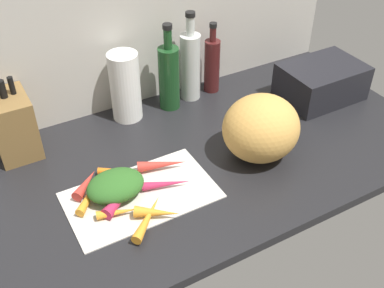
{
  "coord_description": "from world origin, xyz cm",
  "views": [
    {
      "loc": [
        -49.71,
        -99.44,
        93.04
      ],
      "look_at": [
        0.46,
        -10.16,
        13.29
      ],
      "focal_mm": 43.76,
      "sensor_mm": 36.0,
      "label": 1
    }
  ],
  "objects": [
    {
      "name": "carrot_0",
      "position": [
        -5.44,
        -2.32,
        2.48
      ],
      "size": [
        14.92,
        7.96,
        3.36
      ],
      "primitive_type": "cone",
      "rotation": [
        0.0,
        1.57,
        -0.33
      ],
      "color": "red",
      "rests_on": "cutting_board"
    },
    {
      "name": "carrot_2",
      "position": [
        -28.03,
        0.82,
        2.42
      ],
      "size": [
        10.47,
        10.44,
        3.23
      ],
      "primitive_type": "cone",
      "rotation": [
        0.0,
        1.57,
        0.78
      ],
      "color": "red",
      "rests_on": "cutting_board"
    },
    {
      "name": "bottle_2",
      "position": [
        31.79,
        30.59,
        10.76
      ],
      "size": [
        5.75,
        5.75,
        26.8
      ],
      "color": "#471919",
      "rests_on": "ground_plane"
    },
    {
      "name": "carrot_4",
      "position": [
        -16.58,
        1.32,
        1.86
      ],
      "size": [
        13.86,
        9.03,
        2.12
      ],
      "primitive_type": "cone",
      "rotation": [
        0.0,
        1.57,
        -0.51
      ],
      "color": "orange",
      "rests_on": "cutting_board"
    },
    {
      "name": "wall_back",
      "position": [
        0.0,
        38.5,
        30.0
      ],
      "size": [
        170.0,
        3.0,
        60.0
      ],
      "primitive_type": "cube",
      "color": "#BCB7AD",
      "rests_on": "ground_plane"
    },
    {
      "name": "carrot_8",
      "position": [
        -27.87,
        -3.1,
        2.12
      ],
      "size": [
        12.93,
        13.98,
        2.63
      ],
      "primitive_type": "cone",
      "rotation": [
        0.0,
        1.57,
        0.84
      ],
      "color": "orange",
      "rests_on": "cutting_board"
    },
    {
      "name": "carrot_1",
      "position": [
        -18.11,
        -19.56,
        2.25
      ],
      "size": [
        13.92,
        13.45,
        2.89
      ],
      "primitive_type": "cone",
      "rotation": [
        0.0,
        1.57,
        0.76
      ],
      "color": "orange",
      "rests_on": "cutting_board"
    },
    {
      "name": "dish_rack",
      "position": [
        63.95,
        6.7,
        6.43
      ],
      "size": [
        28.94,
        20.6,
        12.87
      ],
      "primitive_type": "cube",
      "color": "black",
      "rests_on": "ground_plane"
    },
    {
      "name": "winter_squash",
      "position": [
        24.32,
        -10.17,
        10.27
      ],
      "size": [
        23.9,
        22.53,
        20.54
      ],
      "primitive_type": "ellipsoid",
      "color": "gold",
      "rests_on": "ground_plane"
    },
    {
      "name": "carrot_5",
      "position": [
        -7.92,
        -10.15,
        2.06
      ],
      "size": [
        14.08,
        7.08,
        2.52
      ],
      "primitive_type": "cone",
      "rotation": [
        0.0,
        1.57,
        -0.34
      ],
      "color": "#B2264C",
      "rests_on": "cutting_board"
    },
    {
      "name": "bottle_1",
      "position": [
        22.48,
        30.23,
        13.18
      ],
      "size": [
        7.28,
        7.28,
        32.77
      ],
      "color": "silver",
      "rests_on": "ground_plane"
    },
    {
      "name": "cutting_board",
      "position": [
        -15.48,
        -9.06,
        0.4
      ],
      "size": [
        41.9,
        24.71,
        0.8
      ],
      "primitive_type": "cube",
      "color": "beige",
      "rests_on": "ground_plane"
    },
    {
      "name": "ground_plane",
      "position": [
        0.0,
        0.0,
        -1.5
      ],
      "size": [
        170.0,
        80.0,
        3.0
      ],
      "primitive_type": "cube",
      "color": "black"
    },
    {
      "name": "bottle_0",
      "position": [
        12.9,
        28.24,
        12.25
      ],
      "size": [
        7.34,
        7.34,
        31.29
      ],
      "color": "#19421E",
      "rests_on": "ground_plane"
    },
    {
      "name": "carrot_greens_pile",
      "position": [
        -21.62,
        -6.06,
        4.26
      ],
      "size": [
        16.37,
        12.59,
        6.92
      ],
      "primitive_type": "ellipsoid",
      "color": "#2D6023",
      "rests_on": "cutting_board"
    },
    {
      "name": "carrot_7",
      "position": [
        -24.12,
        -13.71,
        2.0
      ],
      "size": [
        11.86,
        5.62,
        2.4
      ],
      "primitive_type": "cone",
      "rotation": [
        0.0,
        1.57,
        -0.29
      ],
      "color": "orange",
      "rests_on": "cutting_board"
    },
    {
      "name": "carrot_6",
      "position": [
        -15.33,
        -19.36,
        2.42
      ],
      "size": [
        12.03,
        9.38,
        3.24
      ],
      "primitive_type": "cone",
      "rotation": [
        0.0,
        1.57,
        -0.58
      ],
      "color": "orange",
      "rests_on": "cutting_board"
    },
    {
      "name": "paper_towel_roll",
      "position": [
        -2.95,
        29.5,
        12.04
      ],
      "size": [
        10.19,
        10.19,
        24.09
      ],
      "primitive_type": "cylinder",
      "color": "white",
      "rests_on": "ground_plane"
    },
    {
      "name": "knife_block",
      "position": [
        -40.63,
        28.58,
        10.11
      ],
      "size": [
        12.2,
        16.11,
        25.29
      ],
      "color": "brown",
      "rests_on": "ground_plane"
    },
    {
      "name": "carrot_3",
      "position": [
        -21.56,
        -9.51,
        2.56
      ],
      "size": [
        13.78,
        10.99,
        3.52
      ],
      "primitive_type": "cone",
      "rotation": [
        0.0,
        1.57,
        0.6
      ],
      "color": "#B2264C",
      "rests_on": "cutting_board"
    }
  ]
}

